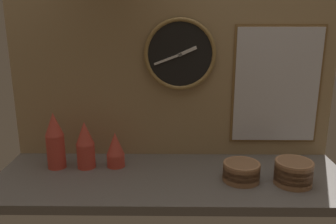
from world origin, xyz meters
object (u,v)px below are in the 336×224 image
object	(u,v)px
bowl_stack_right	(242,171)
wall_clock	(181,54)
cup_stack_left	(86,145)
cup_stack_center_left	(116,150)
cup_stack_far_left	(56,141)
menu_board	(277,86)
bowl_stack_far_right	(294,172)

from	to	relation	value
bowl_stack_right	wall_clock	world-z (taller)	wall_clock
cup_stack_left	cup_stack_center_left	bearing A→B (deg)	5.94
cup_stack_far_left	bowl_stack_right	size ratio (longest dim) A/B	1.66
cup_stack_center_left	wall_clock	distance (m)	0.55
cup_stack_left	wall_clock	world-z (taller)	wall_clock
cup_stack_far_left	menu_board	bearing A→B (deg)	8.79
cup_stack_center_left	bowl_stack_far_right	distance (m)	0.81
cup_stack_far_left	wall_clock	world-z (taller)	wall_clock
bowl_stack_far_right	menu_board	size ratio (longest dim) A/B	0.28
cup_stack_far_left	cup_stack_center_left	size ratio (longest dim) A/B	1.60
cup_stack_far_left	cup_stack_left	distance (m)	0.14
cup_stack_far_left	cup_stack_center_left	distance (m)	0.29
menu_board	wall_clock	bearing A→B (deg)	-178.94
cup_stack_left	bowl_stack_far_right	size ratio (longest dim) A/B	1.39
bowl_stack_far_right	wall_clock	size ratio (longest dim) A/B	0.47
cup_stack_left	menu_board	distance (m)	0.97
cup_stack_far_left	wall_clock	xyz separation A→B (m)	(0.59, 0.16, 0.39)
cup_stack_left	menu_board	xyz separation A→B (m)	(0.93, 0.16, 0.25)
wall_clock	menu_board	distance (m)	0.50
bowl_stack_right	menu_board	xyz separation A→B (m)	(0.21, 0.30, 0.32)
bowl_stack_far_right	menu_board	world-z (taller)	menu_board
cup_stack_left	menu_board	bearing A→B (deg)	9.98
cup_stack_left	bowl_stack_right	xyz separation A→B (m)	(0.71, -0.13, -0.07)
bowl_stack_right	menu_board	size ratio (longest dim) A/B	0.28
bowl_stack_right	cup_stack_center_left	bearing A→B (deg)	165.67
cup_stack_far_left	bowl_stack_right	world-z (taller)	cup_stack_far_left
cup_stack_center_left	bowl_stack_far_right	world-z (taller)	cup_stack_center_left
wall_clock	menu_board	world-z (taller)	wall_clock
bowl_stack_far_right	wall_clock	bearing A→B (deg)	146.95
cup_stack_center_left	cup_stack_left	bearing A→B (deg)	-174.06
cup_stack_far_left	wall_clock	bearing A→B (deg)	14.88
cup_stack_far_left	bowl_stack_right	xyz separation A→B (m)	(0.86, -0.13, -0.09)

